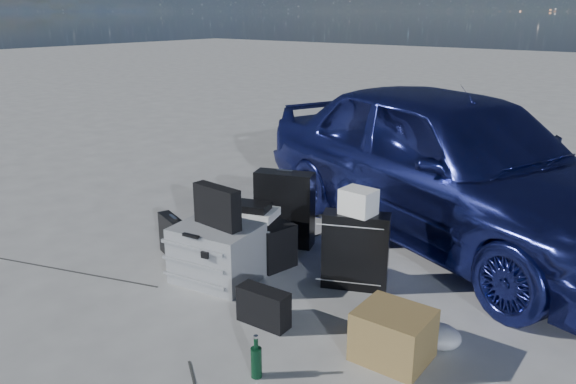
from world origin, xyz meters
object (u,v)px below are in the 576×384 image
(cardboard_box, at_px, (393,335))
(car, at_px, (449,163))
(suitcase_right, at_px, (355,251))
(pelican_case, at_px, (217,253))
(suitcase_left, at_px, (285,209))
(green_bottle, at_px, (256,357))
(duffel_bag, at_px, (256,237))
(briefcase, at_px, (174,239))

(cardboard_box, bearing_deg, car, 105.03)
(suitcase_right, bearing_deg, car, 60.57)
(pelican_case, bearing_deg, car, 53.11)
(suitcase_left, relative_size, cardboard_box, 1.59)
(green_bottle, bearing_deg, car, 90.40)
(suitcase_right, bearing_deg, duffel_bag, 158.74)
(briefcase, bearing_deg, pelican_case, 13.75)
(pelican_case, height_order, green_bottle, pelican_case)
(pelican_case, distance_m, suitcase_right, 1.07)
(pelican_case, distance_m, cardboard_box, 1.60)
(briefcase, relative_size, suitcase_right, 0.78)
(briefcase, xyz_separation_m, suitcase_right, (1.48, 0.49, 0.12))
(briefcase, distance_m, duffel_bag, 0.69)
(pelican_case, distance_m, duffel_bag, 0.50)
(car, distance_m, suitcase_right, 1.45)
(briefcase, xyz_separation_m, cardboard_box, (2.16, -0.17, -0.02))
(duffel_bag, bearing_deg, suitcase_left, 99.12)
(pelican_case, xyz_separation_m, cardboard_box, (1.59, -0.12, -0.06))
(suitcase_left, height_order, cardboard_box, suitcase_left)
(suitcase_left, distance_m, suitcase_right, 0.99)
(car, bearing_deg, cardboard_box, -142.74)
(green_bottle, bearing_deg, suitcase_right, 96.14)
(green_bottle, bearing_deg, briefcase, 153.26)
(briefcase, height_order, duffel_bag, duffel_bag)
(briefcase, height_order, green_bottle, briefcase)
(cardboard_box, bearing_deg, suitcase_left, 148.34)
(pelican_case, bearing_deg, briefcase, 165.53)
(suitcase_left, relative_size, suitcase_right, 1.14)
(suitcase_left, xyz_separation_m, duffel_bag, (-0.01, -0.38, -0.16))
(suitcase_left, height_order, duffel_bag, suitcase_left)
(duffel_bag, height_order, green_bottle, duffel_bag)
(briefcase, relative_size, cardboard_box, 1.09)
(suitcase_right, distance_m, cardboard_box, 0.96)
(suitcase_left, bearing_deg, cardboard_box, -51.63)
(suitcase_left, relative_size, duffel_bag, 0.93)
(suitcase_right, xyz_separation_m, cardboard_box, (0.67, -0.67, -0.14))
(suitcase_left, relative_size, green_bottle, 2.63)
(suitcase_left, xyz_separation_m, suitcase_right, (0.94, -0.33, -0.04))
(pelican_case, relative_size, duffel_bag, 0.84)
(briefcase, bearing_deg, suitcase_left, 75.83)
(car, distance_m, cardboard_box, 2.20)
(car, xyz_separation_m, suitcase_right, (-0.12, -1.39, -0.41))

